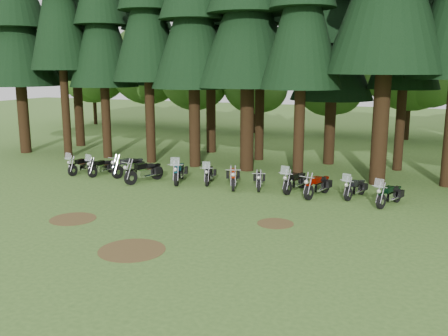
{
  "coord_description": "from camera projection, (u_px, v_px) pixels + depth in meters",
  "views": [
    {
      "loc": [
        9.67,
        -17.03,
        5.86
      ],
      "look_at": [
        0.51,
        5.0,
        1.0
      ],
      "focal_mm": 40.0,
      "sensor_mm": 36.0,
      "label": 1
    }
  ],
  "objects": [
    {
      "name": "ground",
      "position": [
        165.0,
        214.0,
        20.22
      ],
      "size": [
        120.0,
        120.0,
        0.0
      ],
      "primitive_type": "plane",
      "color": "#3B6325",
      "rests_on": "ground"
    },
    {
      "name": "pine_front_0",
      "position": [
        15.0,
        7.0,
        32.78
      ],
      "size": [
        5.49,
        5.49,
        16.17
      ],
      "color": "#311F10",
      "rests_on": "ground"
    },
    {
      "name": "pine_front_2",
      "position": [
        101.0,
        3.0,
        30.84
      ],
      "size": [
        4.32,
        4.32,
        16.22
      ],
      "color": "#311F10",
      "rests_on": "ground"
    },
    {
      "name": "pine_back_0",
      "position": [
        73.0,
        3.0,
        35.67
      ],
      "size": [
        5.0,
        5.0,
        17.21
      ],
      "color": "#311F10",
      "rests_on": "ground"
    },
    {
      "name": "pine_back_1",
      "position": [
        146.0,
        10.0,
        34.74
      ],
      "size": [
        4.52,
        4.52,
        16.22
      ],
      "color": "#311F10",
      "rests_on": "ground"
    },
    {
      "name": "pine_back_2",
      "position": [
        210.0,
        6.0,
        32.94
      ],
      "size": [
        4.85,
        4.85,
        16.3
      ],
      "color": "#311F10",
      "rests_on": "ground"
    },
    {
      "name": "pine_back_3",
      "position": [
        261.0,
        2.0,
        30.13
      ],
      "size": [
        4.35,
        4.35,
        16.2
      ],
      "color": "#311F10",
      "rests_on": "ground"
    },
    {
      "name": "pine_back_4",
      "position": [
        334.0,
        25.0,
        29.03
      ],
      "size": [
        4.94,
        4.94,
        13.78
      ],
      "color": "#311F10",
      "rests_on": "ground"
    },
    {
      "name": "decid_0",
      "position": [
        94.0,
        66.0,
        50.21
      ],
      "size": [
        8.0,
        7.78,
        10.0
      ],
      "color": "#311F10",
      "rests_on": "ground"
    },
    {
      "name": "decid_1",
      "position": [
        149.0,
        67.0,
        48.38
      ],
      "size": [
        7.91,
        7.69,
        9.88
      ],
      "color": "#311F10",
      "rests_on": "ground"
    },
    {
      "name": "decid_2",
      "position": [
        197.0,
        77.0,
        45.57
      ],
      "size": [
        6.72,
        6.53,
        8.4
      ],
      "color": "#311F10",
      "rests_on": "ground"
    },
    {
      "name": "decid_3",
      "position": [
        257.0,
        82.0,
        43.82
      ],
      "size": [
        6.12,
        5.95,
        7.65
      ],
      "color": "#311F10",
      "rests_on": "ground"
    },
    {
      "name": "decid_4",
      "position": [
        331.0,
        84.0,
        42.56
      ],
      "size": [
        5.93,
        5.76,
        7.41
      ],
      "color": "#311F10",
      "rests_on": "ground"
    },
    {
      "name": "decid_5",
      "position": [
        417.0,
        62.0,
        39.11
      ],
      "size": [
        8.45,
        8.21,
        10.56
      ],
      "color": "#311F10",
      "rests_on": "ground"
    },
    {
      "name": "dirt_patch_0",
      "position": [
        73.0,
        219.0,
        19.53
      ],
      "size": [
        1.8,
        1.8,
        0.01
      ],
      "primitive_type": "cylinder",
      "color": "#4C3D1E",
      "rests_on": "ground"
    },
    {
      "name": "dirt_patch_1",
      "position": [
        275.0,
        223.0,
        18.97
      ],
      "size": [
        1.4,
        1.4,
        0.01
      ],
      "primitive_type": "cylinder",
      "color": "#4C3D1E",
      "rests_on": "ground"
    },
    {
      "name": "dirt_patch_2",
      "position": [
        132.0,
        250.0,
        16.22
      ],
      "size": [
        2.2,
        2.2,
        0.01
      ],
      "primitive_type": "cylinder",
      "color": "#4C3D1E",
      "rests_on": "ground"
    },
    {
      "name": "motorcycle_0",
      "position": [
        82.0,
        166.0,
        27.73
      ],
      "size": [
        0.51,
        2.11,
        1.32
      ],
      "rotation": [
        0.0,
        0.0,
        -0.11
      ],
      "color": "black",
      "rests_on": "ground"
    },
    {
      "name": "motorcycle_1",
      "position": [
        102.0,
        167.0,
        27.34
      ],
      "size": [
        0.59,
        2.08,
        1.31
      ],
      "rotation": [
        0.0,
        0.0,
        -0.16
      ],
      "color": "black",
      "rests_on": "ground"
    },
    {
      "name": "motorcycle_2",
      "position": [
        129.0,
        167.0,
        27.18
      ],
      "size": [
        0.66,
        2.37,
        0.97
      ],
      "rotation": [
        0.0,
        0.0,
        -0.22
      ],
      "color": "black",
      "rests_on": "ground"
    },
    {
      "name": "motorcycle_3",
      "position": [
        144.0,
        172.0,
        25.69
      ],
      "size": [
        0.97,
        2.36,
        1.0
      ],
      "rotation": [
        0.0,
        0.0,
        -0.34
      ],
      "color": "black",
      "rests_on": "ground"
    },
    {
      "name": "motorcycle_4",
      "position": [
        179.0,
        173.0,
        25.63
      ],
      "size": [
        1.05,
        2.37,
        1.52
      ],
      "rotation": [
        0.0,
        0.0,
        0.32
      ],
      "color": "black",
      "rests_on": "ground"
    },
    {
      "name": "motorcycle_5",
      "position": [
        209.0,
        175.0,
        25.47
      ],
      "size": [
        0.84,
        2.05,
        1.31
      ],
      "rotation": [
        0.0,
        0.0,
        0.29
      ],
      "color": "black",
      "rests_on": "ground"
    },
    {
      "name": "motorcycle_6",
      "position": [
        233.0,
        178.0,
        24.58
      ],
      "size": [
        0.98,
        2.18,
        0.93
      ],
      "rotation": [
        0.0,
        0.0,
        0.38
      ],
      "color": "black",
      "rests_on": "ground"
    },
    {
      "name": "motorcycle_7",
      "position": [
        259.0,
        180.0,
        24.35
      ],
      "size": [
        0.71,
        1.92,
        0.8
      ],
      "rotation": [
        0.0,
        0.0,
        0.3
      ],
      "color": "black",
      "rests_on": "ground"
    },
    {
      "name": "motorcycle_8",
      "position": [
        295.0,
        182.0,
        23.75
      ],
      "size": [
        0.73,
        2.25,
        1.42
      ],
      "rotation": [
        0.0,
        0.0,
        -0.21
      ],
      "color": "black",
      "rests_on": "ground"
    },
    {
      "name": "motorcycle_9",
      "position": [
        317.0,
        186.0,
        22.86
      ],
      "size": [
        0.74,
        2.24,
        0.93
      ],
      "rotation": [
        0.0,
        0.0,
        -0.27
      ],
      "color": "black",
      "rests_on": "ground"
    },
    {
      "name": "motorcycle_10",
      "position": [
        355.0,
        189.0,
        22.62
      ],
      "size": [
        0.82,
        2.02,
        1.28
      ],
      "rotation": [
        0.0,
        0.0,
        -0.29
      ],
      "color": "black",
      "rests_on": "ground"
    },
    {
      "name": "motorcycle_11",
      "position": [
        389.0,
        195.0,
        21.34
      ],
      "size": [
        1.04,
        2.08,
        1.35
      ],
      "rotation": [
        0.0,
        0.0,
        -0.38
      ],
      "color": "black",
      "rests_on": "ground"
    }
  ]
}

